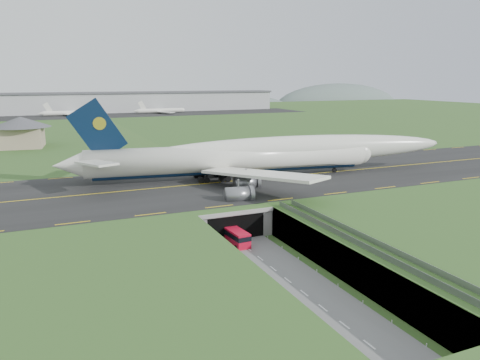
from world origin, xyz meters
name	(u,v)px	position (x,y,z in m)	size (l,w,h in m)	color
ground	(253,254)	(0.00, 0.00, 0.00)	(900.00, 900.00, 0.00)	#2C5321
airfield_deck	(253,238)	(0.00, 0.00, 3.00)	(800.00, 800.00, 6.00)	gray
trench_road	(272,268)	(0.00, -7.50, 0.10)	(12.00, 75.00, 0.20)	slate
taxiway	(196,185)	(0.00, 33.00, 6.09)	(800.00, 44.00, 0.18)	black
tunnel_portal	(220,213)	(0.00, 16.71, 3.33)	(17.00, 22.30, 6.00)	gray
guideway	(371,252)	(11.00, -19.11, 5.32)	(3.00, 53.00, 7.05)	#A8A8A3
jumbo_jet	(260,155)	(18.36, 35.20, 11.87)	(104.98, 65.14, 21.74)	white
shuttle_tram	(236,237)	(-1.03, 5.44, 1.62)	(3.21, 7.35, 2.94)	red
service_building	(21,129)	(-40.08, 119.61, 12.89)	(23.71, 23.71, 11.64)	tan
cargo_terminal	(85,103)	(-0.13, 299.41, 13.96)	(320.00, 67.00, 15.60)	#B2B2B2
distant_hills	(138,113)	(64.38, 430.00, -4.00)	(700.00, 91.00, 60.00)	#55665E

